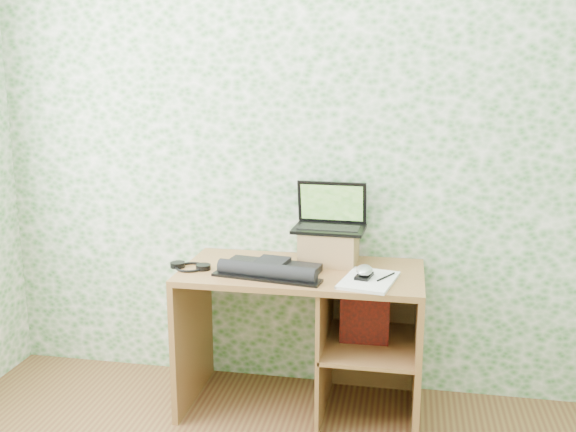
% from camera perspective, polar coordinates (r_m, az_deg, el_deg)
% --- Properties ---
extents(wall_back, '(3.50, 0.00, 3.50)m').
position_cam_1_polar(wall_back, '(3.39, 2.14, 5.68)').
color(wall_back, white).
rests_on(wall_back, ground).
extents(desk, '(1.20, 0.60, 0.75)m').
position_cam_1_polar(desk, '(3.32, 2.65, -9.15)').
color(desk, brown).
rests_on(desk, floor).
extents(riser, '(0.30, 0.25, 0.17)m').
position_cam_1_polar(riser, '(3.31, 3.66, -2.74)').
color(riser, '#9B6E45').
rests_on(riser, desk).
extents(laptop, '(0.37, 0.27, 0.24)m').
position_cam_1_polar(laptop, '(3.31, 3.78, -0.19)').
color(laptop, black).
rests_on(laptop, riser).
extents(keyboard, '(0.55, 0.34, 0.07)m').
position_cam_1_polar(keyboard, '(3.13, -1.63, -4.74)').
color(keyboard, black).
rests_on(keyboard, desk).
extents(headphones, '(0.21, 0.17, 0.03)m').
position_cam_1_polar(headphones, '(3.26, -8.67, -4.46)').
color(headphones, black).
rests_on(headphones, desk).
extents(notepad, '(0.29, 0.37, 0.02)m').
position_cam_1_polar(notepad, '(3.05, 7.19, -5.69)').
color(notepad, silver).
rests_on(notepad, desk).
extents(mouse, '(0.10, 0.14, 0.04)m').
position_cam_1_polar(mouse, '(3.06, 6.79, -5.05)').
color(mouse, '#B8B8BB').
rests_on(mouse, notepad).
extents(pen, '(0.08, 0.14, 0.01)m').
position_cam_1_polar(pen, '(3.07, 8.69, -5.37)').
color(pen, black).
rests_on(pen, notepad).
extents(red_box, '(0.25, 0.08, 0.29)m').
position_cam_1_polar(red_box, '(3.25, 6.84, -8.68)').
color(red_box, maroon).
rests_on(red_box, desk).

